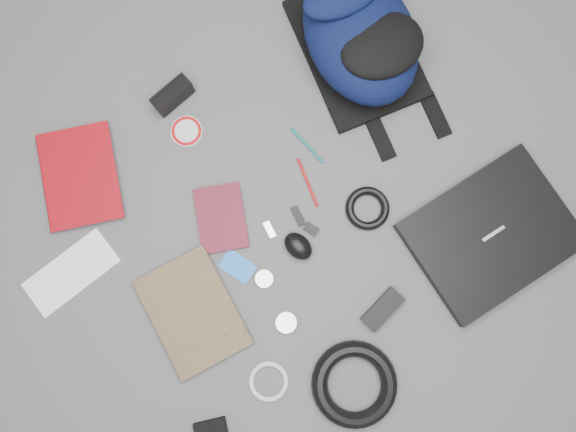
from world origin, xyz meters
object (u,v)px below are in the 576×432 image
mouse (298,246)px  power_brick (383,309)px  compact_camera (173,96)px  backpack (360,36)px  dvd_case (221,218)px  comic_book (157,332)px  laptop (491,234)px  textbook_red (43,184)px

mouse → power_brick: 0.27m
compact_camera → power_brick: bearing=-87.4°
backpack → dvd_case: bearing=-150.6°
mouse → dvd_case: bearing=114.3°
comic_book → mouse: (0.42, -0.01, 0.01)m
backpack → mouse: bearing=-129.2°
laptop → dvd_case: laptop is taller
power_brick → laptop: bearing=-11.6°
laptop → mouse: 0.49m
dvd_case → compact_camera: (0.06, 0.34, 0.02)m
mouse → laptop: bearing=-41.9°
textbook_red → power_brick: bearing=-32.2°
laptop → dvd_case: size_ratio=2.29×
laptop → textbook_red: bearing=141.0°
comic_book → mouse: size_ratio=3.44×
comic_book → power_brick: 0.57m
mouse → power_brick: size_ratio=0.71×
backpack → dvd_case: size_ratio=2.49×
laptop → textbook_red: 1.16m
backpack → mouse: size_ratio=5.28×
backpack → textbook_red: (-0.89, 0.12, -0.07)m
textbook_red → mouse: mouse is taller
dvd_case → power_brick: power_brick is taller
comic_book → mouse: mouse is taller
dvd_case → compact_camera: 0.35m
comic_book → compact_camera: compact_camera is taller
backpack → compact_camera: bearing=173.2°
dvd_case → comic_book: bearing=-128.5°
backpack → laptop: (0.02, -0.60, -0.07)m
comic_book → laptop: bearing=-12.2°
laptop → comic_book: size_ratio=1.41×
backpack → mouse: backpack is taller
backpack → comic_book: backpack is taller
compact_camera → laptop: bearing=-65.6°
mouse → backpack: bearing=27.9°
laptop → textbook_red: laptop is taller
textbook_red → comic_book: bearing=-63.0°
laptop → comic_book: bearing=163.6°
backpack → compact_camera: (-0.48, 0.14, -0.06)m
mouse → compact_camera: bearing=84.3°
backpack → textbook_red: 0.90m
laptop → textbook_red: size_ratio=1.50×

